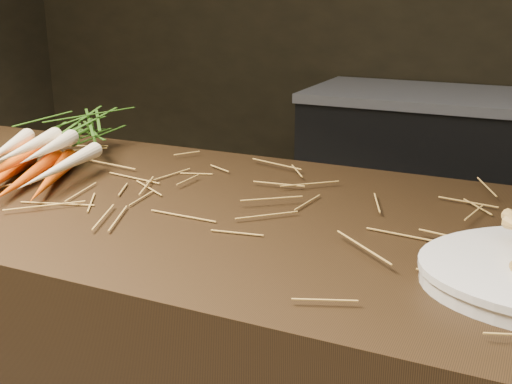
% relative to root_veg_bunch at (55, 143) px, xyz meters
% --- Properties ---
extents(straw_bedding, '(1.40, 0.60, 0.02)m').
position_rel_root_veg_bunch_xyz_m(straw_bedding, '(0.56, -0.09, -0.04)').
color(straw_bedding, '#AA7C38').
rests_on(straw_bedding, main_counter).
extents(root_veg_bunch, '(0.36, 0.56, 0.10)m').
position_rel_root_veg_bunch_xyz_m(root_veg_bunch, '(0.00, 0.00, 0.00)').
color(root_veg_bunch, '#DF5009').
rests_on(root_veg_bunch, main_counter).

